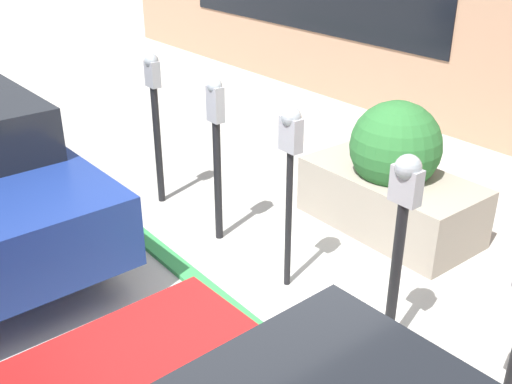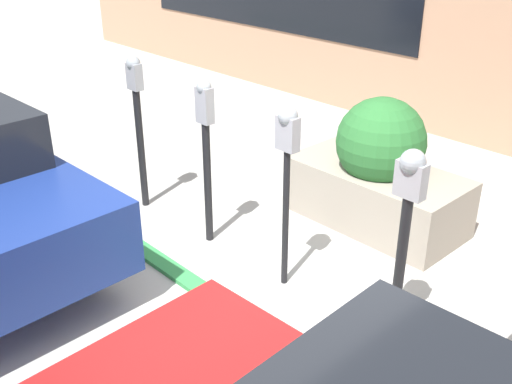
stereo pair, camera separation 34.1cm
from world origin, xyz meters
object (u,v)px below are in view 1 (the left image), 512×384
Objects in this scene: parking_meter_middle at (290,156)px; parking_meter_farthest at (155,109)px; planter_box at (392,178)px; parking_meter_fourth at (216,139)px; parking_meter_second at (402,221)px.

parking_meter_farthest is (1.94, 0.03, -0.13)m from parking_meter_middle.
parking_meter_farthest reaches higher than planter_box.
parking_meter_farthest is at bearing 1.76° from parking_meter_fourth.
parking_meter_middle reaches higher than parking_meter_second.
parking_meter_second is at bearing -179.36° from parking_meter_middle.
parking_meter_fourth is at bearing 58.72° from planter_box.
parking_meter_fourth reaches higher than planter_box.
parking_meter_fourth is at bearing -0.08° from parking_meter_middle.
parking_meter_middle is 1.00× the size of parking_meter_fourth.
parking_meter_farthest reaches higher than parking_meter_middle.
parking_meter_second is 1.98m from parking_meter_fourth.
parking_meter_middle is 1.94m from parking_meter_farthest.
parking_meter_middle is 0.98× the size of parking_meter_farthest.
parking_meter_second is 1.04m from parking_meter_middle.
parking_meter_middle is at bearing 0.64° from parking_meter_second.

